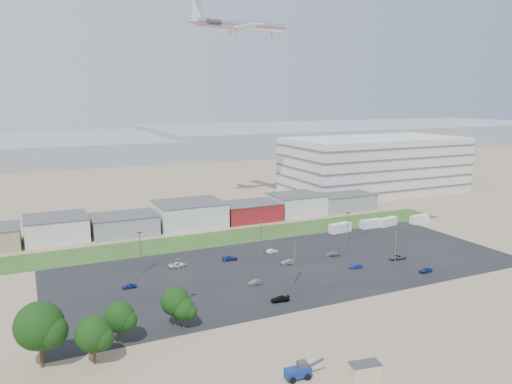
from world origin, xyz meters
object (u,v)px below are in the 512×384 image
box_trailer_a (340,228)px  parked_car_3 (280,299)px  telehandler (298,371)px  parked_car_12 (332,254)px  parked_car_1 (356,266)px  parked_car_7 (288,262)px  parked_car_2 (426,270)px  airliner (240,25)px  parked_car_6 (230,258)px  parked_car_9 (177,265)px  parked_car_0 (397,257)px  tree_far_left (40,331)px  parked_car_4 (255,282)px  parked_car_11 (272,251)px  portable_shed (365,370)px  parked_car_5 (129,286)px

box_trailer_a → parked_car_3: (-43.63, -41.24, -0.87)m
telehandler → parked_car_12: 62.51m
parked_car_1 → parked_car_12: parked_car_12 is taller
parked_car_7 → parked_car_2: bearing=60.9°
box_trailer_a → airliner: size_ratio=0.17×
parked_car_6 → parked_car_9: bearing=93.0°
parked_car_9 → parked_car_12: bearing=-106.0°
parked_car_0 → tree_far_left: bearing=-77.9°
parked_car_9 → airliner: bearing=-38.9°
parked_car_4 → parked_car_6: parked_car_6 is taller
telehandler → parked_car_9: bearing=96.3°
telehandler → parked_car_9: 58.24m
telehandler → parked_car_12: (38.82, 48.99, -0.78)m
box_trailer_a → parked_car_7: bearing=-152.7°
parked_car_11 → parked_car_2: bearing=-143.3°
parked_car_4 → parked_car_2: bearing=69.7°
parked_car_0 → parked_car_9: 58.57m
airliner → parked_car_11: 95.67m
tree_far_left → parked_car_6: tree_far_left is taller
portable_shed → tree_far_left: tree_far_left is taller
parked_car_11 → airliner: bearing=-21.2°
parked_car_12 → tree_far_left: bearing=-64.7°
portable_shed → parked_car_11: bearing=85.5°
parked_car_12 → parked_car_11: bearing=-120.3°
box_trailer_a → parked_car_3: bearing=-143.5°
parked_car_6 → parked_car_11: size_ratio=1.20×
parked_car_2 → parked_car_9: 62.58m
portable_shed → parked_car_11: portable_shed is taller
airliner → parked_car_3: size_ratio=11.02×
airliner → parked_car_6: size_ratio=10.99×
portable_shed → tree_far_left: size_ratio=0.38×
parked_car_3 → parked_car_6: 29.99m
parked_car_9 → parked_car_5: bearing=120.5°
telehandler → parked_car_3: 29.79m
tree_far_left → parked_car_4: size_ratio=3.50×
parked_car_0 → parked_car_3: parked_car_0 is taller
parked_car_5 → parked_car_6: 29.64m
parked_car_12 → parked_car_0: bearing=60.0°
box_trailer_a → telehandler: bearing=-135.5°
parked_car_4 → parked_car_6: (1.22, 18.81, 0.00)m
airliner → parked_car_11: (-17.91, -63.33, -69.44)m
portable_shed → parked_car_3: bearing=96.3°
parked_car_4 → parked_car_11: 24.41m
telehandler → parked_car_3: bearing=71.6°
parked_car_1 → parked_car_9: (-41.03, 20.12, 0.05)m
airliner → parked_car_7: size_ratio=12.07×
box_trailer_a → parked_car_2: bearing=-100.3°
parked_car_3 → parked_car_4: size_ratio=1.14×
portable_shed → parked_car_0: bearing=54.3°
parked_car_0 → parked_car_4: (-42.35, -0.52, -0.07)m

